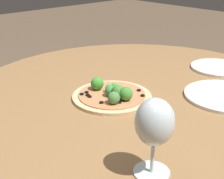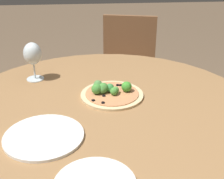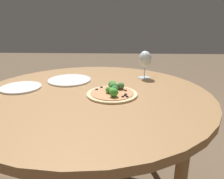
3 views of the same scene
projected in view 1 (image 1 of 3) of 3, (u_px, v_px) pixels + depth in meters
dining_table at (142, 107)px, 1.10m from camera, size 1.26×1.26×0.75m
pizza at (113, 94)px, 1.02m from camera, size 0.26×0.26×0.06m
wine_glass at (155, 124)px, 0.63m from camera, size 0.08×0.08×0.18m
plate_near at (219, 68)px, 1.29m from camera, size 0.23×0.23×0.01m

